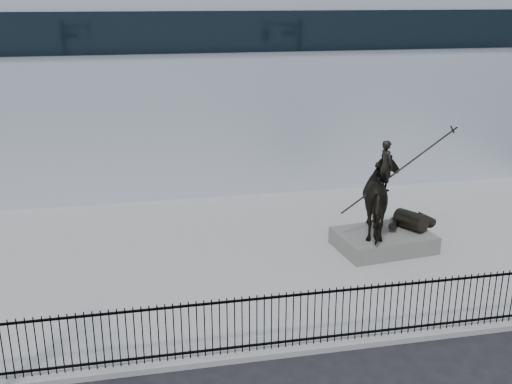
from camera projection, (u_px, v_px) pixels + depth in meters
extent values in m
plane|color=black|center=(300.00, 383.00, 13.61)|extent=(120.00, 120.00, 0.00)
cube|color=gray|center=(244.00, 255.00, 20.10)|extent=(30.00, 12.00, 0.15)
cube|color=#B0B6C0|center=(197.00, 74.00, 30.80)|extent=(44.00, 14.00, 9.00)
cube|color=black|center=(286.00, 341.00, 14.68)|extent=(22.00, 0.05, 0.05)
cube|color=black|center=(287.00, 296.00, 14.29)|extent=(22.00, 0.05, 0.05)
cube|color=black|center=(287.00, 320.00, 14.49)|extent=(22.00, 0.03, 1.50)
cube|color=#55524E|center=(383.00, 240.00, 20.35)|extent=(3.33, 2.48, 0.58)
imported|color=black|center=(386.00, 198.00, 19.87)|extent=(2.37, 2.68, 2.48)
imported|color=black|center=(386.00, 165.00, 19.49)|extent=(0.47, 0.65, 1.68)
cylinder|color=black|center=(397.00, 172.00, 19.70)|extent=(3.96, 0.51, 2.52)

